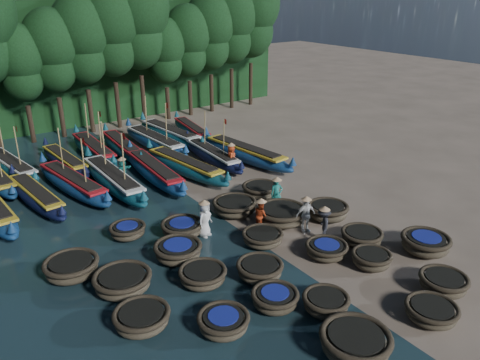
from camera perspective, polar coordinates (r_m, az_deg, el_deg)
ground at (r=23.17m, az=-0.60°, el=-5.73°), size 120.00×120.00×0.00m
foliage_wall at (r=42.25m, az=-20.03°, el=13.15°), size 40.00×3.00×10.00m
coracle_2 at (r=16.20m, az=13.88°, el=-18.69°), size 2.45×2.45×0.85m
coracle_3 at (r=18.44m, az=22.30°, el=-14.61°), size 1.96×1.96×0.63m
coracle_4 at (r=20.06m, az=23.54°, el=-11.40°), size 2.20×2.20×0.72m
coracle_5 at (r=16.67m, az=-2.03°, el=-16.92°), size 1.91×1.91×0.69m
coracle_6 at (r=17.72m, az=4.28°, el=-14.21°), size 2.12×2.12×0.69m
coracle_7 at (r=17.75m, az=10.41°, el=-14.50°), size 1.91×1.91×0.70m
coracle_8 at (r=20.66m, az=15.73°, el=-9.23°), size 2.08×2.08×0.69m
coracle_9 at (r=22.42m, az=21.67°, el=-7.16°), size 2.53×2.53×0.82m
coracle_10 at (r=17.15m, az=-11.88°, el=-16.15°), size 2.10×2.10×0.70m
coracle_11 at (r=18.95m, az=-4.57°, el=-11.51°), size 2.08×2.08×0.69m
coracle_12 at (r=19.22m, az=2.43°, el=-10.84°), size 2.25×2.25×0.72m
coracle_13 at (r=20.95m, az=10.50°, el=-8.30°), size 2.18×2.18×0.65m
coracle_14 at (r=22.25m, az=14.62°, el=-6.69°), size 2.17×2.17×0.68m
coracle_15 at (r=19.02m, az=-14.12°, el=-11.90°), size 2.71×2.71×0.78m
coracle_16 at (r=20.51m, az=-7.56°, el=-8.55°), size 2.53×2.53×0.79m
coracle_17 at (r=21.54m, az=2.77°, el=-7.00°), size 2.29×2.29×0.65m
coracle_18 at (r=23.40m, az=5.08°, el=-4.20°), size 2.91×2.91×0.85m
coracle_19 at (r=24.11m, az=10.67°, el=-3.71°), size 2.36×2.36×0.82m
coracle_20 at (r=20.44m, az=-19.84°, el=-9.99°), size 2.58×2.58×0.79m
coracle_21 at (r=22.69m, az=-13.53°, el=-6.00°), size 2.06×2.06×0.65m
coracle_22 at (r=22.40m, az=-7.05°, el=-5.80°), size 2.39×2.39×0.71m
coracle_23 at (r=24.23m, az=-0.67°, el=-3.22°), size 2.41×2.41×0.78m
coracle_24 at (r=26.21m, az=2.50°, el=-1.20°), size 2.25×2.25×0.74m
long_boat_2 at (r=27.57m, az=-23.61°, el=-1.75°), size 2.07×7.62×1.35m
long_boat_3 at (r=28.37m, az=-19.71°, el=-0.35°), size 2.60×8.35×3.58m
long_boat_4 at (r=28.11m, az=-15.19°, el=0.06°), size 1.60×8.86×3.76m
long_boat_5 at (r=28.91m, az=-10.43°, el=1.08°), size 2.00×8.52×1.50m
long_boat_6 at (r=29.46m, az=-6.70°, el=1.71°), size 2.51×8.34×1.48m
long_boat_7 at (r=31.35m, az=-3.42°, el=3.05°), size 1.86×7.73×3.29m
long_boat_8 at (r=31.46m, az=0.66°, el=3.31°), size 2.48×8.85×1.57m
long_boat_11 at (r=32.63m, az=-26.11°, el=1.53°), size 2.51×7.94×3.41m
long_boat_12 at (r=32.39m, az=-20.56°, el=2.21°), size 1.75×7.37×1.30m
long_boat_13 at (r=33.85m, az=-17.40°, el=3.60°), size 1.69×8.30×3.53m
long_boat_14 at (r=33.98m, az=-14.16°, el=3.98°), size 1.97×7.96×1.40m
long_boat_15 at (r=34.49m, az=-10.33°, el=4.67°), size 1.96×8.65×3.68m
long_boat_16 at (r=36.09m, az=-8.48°, el=5.59°), size 2.19×8.63×1.52m
long_boat_17 at (r=37.21m, az=-5.90°, el=6.09°), size 2.39×7.22×1.29m
fisherman_0 at (r=22.01m, az=-4.33°, el=-4.66°), size 1.02×0.87×1.97m
fisherman_1 at (r=24.53m, az=4.48°, el=-1.58°), size 0.77×0.66×1.97m
fisherman_2 at (r=22.55m, az=2.57°, el=-4.18°), size 0.75×0.88×1.78m
fisherman_3 at (r=21.92m, az=10.15°, el=-5.29°), size 1.18×1.23×1.88m
fisherman_4 at (r=22.55m, az=8.00°, el=-4.12°), size 1.11×0.65×1.97m
fisherman_5 at (r=28.59m, az=-14.10°, el=1.11°), size 1.58×0.94×1.82m
fisherman_6 at (r=29.73m, az=-1.07°, el=2.84°), size 0.99×1.03×1.98m
tree_5 at (r=37.68m, az=-25.24°, el=12.87°), size 3.68×3.68×8.68m
tree_6 at (r=38.11m, az=-21.98°, el=14.50°), size 4.09×4.09×9.65m
tree_7 at (r=38.68m, az=-18.75°, el=16.04°), size 4.51×4.51×10.63m
tree_8 at (r=39.39m, az=-15.58°, el=17.48°), size 4.92×4.92×11.60m
tree_9 at (r=40.24m, az=-12.48°, el=18.81°), size 5.34×5.34×12.58m
tree_10 at (r=41.48m, az=-9.17°, el=15.39°), size 3.68×3.68×8.68m
tree_11 at (r=42.49m, az=-6.37°, el=16.61°), size 4.09×4.09×9.65m
tree_12 at (r=43.62m, az=-3.67°, el=17.75°), size 4.51×4.51×10.63m
tree_13 at (r=44.85m, az=-1.08°, el=18.78°), size 4.92×4.92×11.60m
tree_14 at (r=46.17m, az=1.39°, el=19.73°), size 5.34×5.34×12.58m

